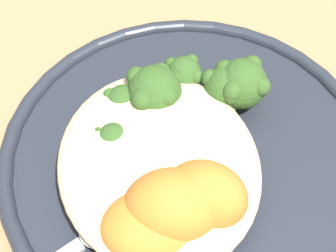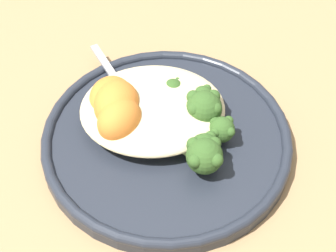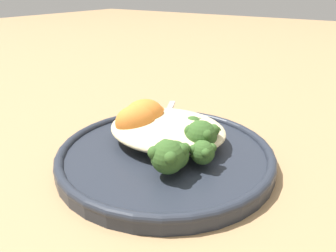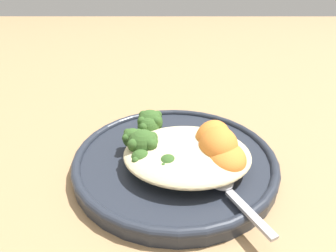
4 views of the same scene
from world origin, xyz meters
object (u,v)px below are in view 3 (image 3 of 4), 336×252
spoon (165,118)px  broccoli_stalk_5 (182,130)px  broccoli_stalk_3 (196,136)px  sweet_potato_chunk_2 (135,122)px  broccoli_stalk_2 (186,147)px  quinoa_mound (168,129)px  sweet_potato_chunk_0 (147,116)px  plate (165,154)px  broccoli_stalk_0 (167,154)px  sweet_potato_chunk_1 (144,116)px  broccoli_stalk_4 (195,136)px  broccoli_stalk_1 (172,153)px

spoon → broccoli_stalk_5: bearing=-149.3°
broccoli_stalk_3 → sweet_potato_chunk_2: size_ratio=1.63×
broccoli_stalk_2 → spoon: (-0.08, 0.08, -0.01)m
quinoa_mound → sweet_potato_chunk_0: sweet_potato_chunk_0 is taller
broccoli_stalk_2 → sweet_potato_chunk_2: (-0.08, 0.01, 0.01)m
plate → broccoli_stalk_3: 0.05m
broccoli_stalk_0 → broccoli_stalk_5: broccoli_stalk_0 is taller
plate → broccoli_stalk_0: broccoli_stalk_0 is taller
quinoa_mound → broccoli_stalk_3: size_ratio=1.82×
broccoli_stalk_5 → sweet_potato_chunk_1: (-0.06, -0.01, 0.01)m
quinoa_mound → broccoli_stalk_2: (0.05, -0.03, -0.00)m
broccoli_stalk_0 → sweet_potato_chunk_0: broccoli_stalk_0 is taller
broccoli_stalk_4 → spoon: 0.09m
broccoli_stalk_4 → sweet_potato_chunk_2: size_ratio=1.85×
broccoli_stalk_1 → broccoli_stalk_5: (-0.03, 0.07, -0.00)m
broccoli_stalk_4 → quinoa_mound: bearing=155.8°
sweet_potato_chunk_1 → broccoli_stalk_2: bearing=-17.5°
broccoli_stalk_2 → broccoli_stalk_4: size_ratio=1.21×
sweet_potato_chunk_2 → sweet_potato_chunk_1: bearing=98.7°
plate → broccoli_stalk_5: (0.00, 0.04, 0.02)m
broccoli_stalk_2 → broccoli_stalk_4: 0.03m
broccoli_stalk_4 → broccoli_stalk_5: same height
plate → sweet_potato_chunk_2: size_ratio=5.09×
broccoli_stalk_2 → broccoli_stalk_3: bearing=97.1°
quinoa_mound → spoon: bearing=129.2°
quinoa_mound → broccoli_stalk_3: bearing=-11.2°
sweet_potato_chunk_0 → broccoli_stalk_1: bearing=-37.9°
sweet_potato_chunk_0 → sweet_potato_chunk_1: bearing=-68.6°
broccoli_stalk_4 → spoon: (-0.08, 0.04, -0.01)m
plate → broccoli_stalk_1: 0.05m
sweet_potato_chunk_1 → broccoli_stalk_4: bearing=4.1°
quinoa_mound → broccoli_stalk_1: broccoli_stalk_1 is taller
sweet_potato_chunk_0 → spoon: (0.01, 0.03, -0.01)m
quinoa_mound → sweet_potato_chunk_2: size_ratio=2.96×
broccoli_stalk_2 → plate: bearing=-173.3°
broccoli_stalk_1 → broccoli_stalk_3: size_ratio=0.96×
quinoa_mound → sweet_potato_chunk_0: size_ratio=2.59×
sweet_potato_chunk_2 → spoon: bearing=91.0°
broccoli_stalk_0 → sweet_potato_chunk_1: (-0.08, 0.06, 0.01)m
quinoa_mound → broccoli_stalk_2: 0.05m
quinoa_mound → spoon: 0.06m
broccoli_stalk_1 → broccoli_stalk_5: 0.07m
plate → sweet_potato_chunk_0: (-0.06, 0.04, 0.03)m
broccoli_stalk_1 → sweet_potato_chunk_0: (-0.09, 0.07, 0.00)m
broccoli_stalk_3 → broccoli_stalk_2: bearing=-105.9°
plate → spoon: spoon is taller
broccoli_stalk_4 → sweet_potato_chunk_0: sweet_potato_chunk_0 is taller
sweet_potato_chunk_0 → sweet_potato_chunk_1: sweet_potato_chunk_1 is taller
quinoa_mound → sweet_potato_chunk_2: 0.04m
sweet_potato_chunk_0 → plate: bearing=-33.9°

